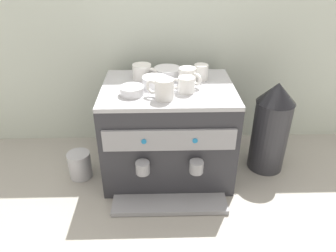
{
  "coord_description": "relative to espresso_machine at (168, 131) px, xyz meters",
  "views": [
    {
      "loc": [
        -0.03,
        -1.24,
        0.95
      ],
      "look_at": [
        0.0,
        0.0,
        0.24
      ],
      "focal_mm": 33.83,
      "sensor_mm": 36.0,
      "label": 1
    }
  ],
  "objects": [
    {
      "name": "ceramic_cup_2",
      "position": [
        -0.02,
        -0.12,
        0.26
      ],
      "size": [
        0.11,
        0.08,
        0.08
      ],
      "color": "white",
      "rests_on": "espresso_machine"
    },
    {
      "name": "ceramic_cup_0",
      "position": [
        0.14,
        0.08,
        0.25
      ],
      "size": [
        0.1,
        0.06,
        0.07
      ],
      "color": "white",
      "rests_on": "espresso_machine"
    },
    {
      "name": "ceramic_cup_1",
      "position": [
        -0.11,
        0.1,
        0.25
      ],
      "size": [
        0.11,
        0.08,
        0.06
      ],
      "color": "white",
      "rests_on": "espresso_machine"
    },
    {
      "name": "ceramic_bowl_0",
      "position": [
        -0.14,
        -0.07,
        0.23
      ],
      "size": [
        0.1,
        0.1,
        0.03
      ],
      "color": "white",
      "rests_on": "espresso_machine"
    },
    {
      "name": "ceramic_bowl_1",
      "position": [
        -0.06,
        0.0,
        0.24
      ],
      "size": [
        0.11,
        0.11,
        0.04
      ],
      "color": "white",
      "rests_on": "espresso_machine"
    },
    {
      "name": "coffee_grinder",
      "position": [
        0.47,
        0.01,
        0.01
      ],
      "size": [
        0.17,
        0.17,
        0.44
      ],
      "color": "#333338",
      "rests_on": "ground_plane"
    },
    {
      "name": "milk_pitcher",
      "position": [
        -0.41,
        -0.04,
        -0.15
      ],
      "size": [
        0.1,
        0.1,
        0.13
      ],
      "primitive_type": "cylinder",
      "color": "#B7B7BC",
      "rests_on": "ground_plane"
    },
    {
      "name": "espresso_machine",
      "position": [
        0.0,
        0.0,
        0.0
      ],
      "size": [
        0.56,
        0.52,
        0.43
      ],
      "color": "#2D2D33",
      "rests_on": "ground_plane"
    },
    {
      "name": "ceramic_cup_3",
      "position": [
        0.08,
        0.02,
        0.25
      ],
      "size": [
        0.09,
        0.09,
        0.07
      ],
      "color": "white",
      "rests_on": "espresso_machine"
    },
    {
      "name": "ceramic_cup_4",
      "position": [
        0.07,
        -0.05,
        0.25
      ],
      "size": [
        0.1,
        0.07,
        0.06
      ],
      "color": "white",
      "rests_on": "espresso_machine"
    },
    {
      "name": "ground_plane",
      "position": [
        0.0,
        0.0,
        -0.21
      ],
      "size": [
        4.0,
        4.0,
        0.0
      ],
      "primitive_type": "plane",
      "color": "#9E998E"
    },
    {
      "name": "ceramic_bowl_2",
      "position": [
        0.0,
        0.11,
        0.24
      ],
      "size": [
        0.12,
        0.12,
        0.04
      ],
      "color": "white",
      "rests_on": "espresso_machine"
    },
    {
      "name": "tiled_backsplash_wall",
      "position": [
        0.0,
        0.32,
        0.27
      ],
      "size": [
        2.8,
        0.03,
        0.97
      ],
      "primitive_type": "cube",
      "color": "silver",
      "rests_on": "ground_plane"
    }
  ]
}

